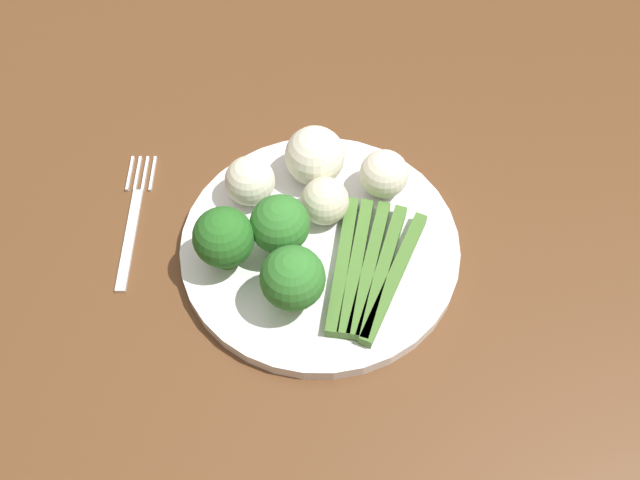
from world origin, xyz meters
TOP-DOWN VIEW (x-y plane):
  - ground_plane at (0.00, 0.00)m, footprint 6.00×6.00m
  - dining_table at (0.00, 0.00)m, footprint 1.20×0.95m
  - plate at (0.05, -0.05)m, footprint 0.27×0.27m
  - asparagus_bundle at (0.10, -0.07)m, footprint 0.08×0.15m
  - broccoli_near_center at (0.02, -0.07)m, footprint 0.06×0.06m
  - broccoli_front at (-0.03, -0.10)m, footprint 0.06×0.06m
  - broccoli_back at (0.05, -0.12)m, footprint 0.06×0.06m
  - cauliflower_left at (0.02, 0.02)m, footprint 0.06×0.06m
  - cauliflower_edge at (-0.03, -0.02)m, footprint 0.05×0.05m
  - cauliflower_near_fork at (0.04, -0.02)m, footprint 0.05×0.05m
  - cauliflower_mid at (0.09, 0.03)m, footprint 0.05×0.05m
  - fork at (-0.14, -0.07)m, footprint 0.07×0.16m

SIDE VIEW (x-z plane):
  - ground_plane at x=0.00m, z-range -0.02..0.00m
  - dining_table at x=0.00m, z-range 0.26..0.98m
  - fork at x=-0.14m, z-range 0.72..0.73m
  - plate at x=0.05m, z-range 0.72..0.74m
  - asparagus_bundle at x=0.10m, z-range 0.74..0.75m
  - cauliflower_near_fork at x=0.04m, z-range 0.74..0.79m
  - cauliflower_mid at x=0.09m, z-range 0.74..0.79m
  - cauliflower_edge at x=-0.03m, z-range 0.74..0.79m
  - cauliflower_left at x=0.02m, z-range 0.74..0.80m
  - broccoli_near_center at x=0.02m, z-range 0.74..0.81m
  - broccoli_front at x=-0.03m, z-range 0.74..0.81m
  - broccoli_back at x=0.05m, z-range 0.74..0.82m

